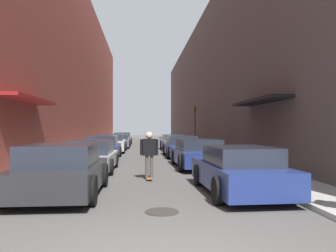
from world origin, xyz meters
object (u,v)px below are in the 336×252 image
(parked_car_right_3, at_px, (173,142))
(parked_car_left_1, at_px, (91,156))
(parked_car_left_0, at_px, (62,171))
(manhole_cover, at_px, (162,212))
(parked_car_right_1, at_px, (198,154))
(parked_car_right_2, at_px, (181,146))
(parked_car_left_5, at_px, (122,139))
(parked_car_left_3, at_px, (112,143))
(skateboarder, at_px, (149,150))
(parked_car_left_4, at_px, (119,141))
(parked_car_left_2, at_px, (103,148))
(parked_car_right_0, at_px, (239,171))
(traffic_light, at_px, (195,122))

(parked_car_right_3, bearing_deg, parked_car_left_1, -109.94)
(parked_car_left_0, relative_size, manhole_cover, 5.72)
(parked_car_right_1, relative_size, parked_car_right_2, 0.97)
(parked_car_left_0, distance_m, parked_car_left_5, 26.81)
(parked_car_left_3, height_order, skateboarder, skateboarder)
(parked_car_left_0, xyz_separation_m, parked_car_left_5, (0.08, 26.81, 0.00))
(skateboarder, bearing_deg, parked_car_right_3, 81.19)
(parked_car_left_4, xyz_separation_m, parked_car_left_5, (-0.01, 5.84, 0.05))
(parked_car_right_1, height_order, parked_car_right_2, parked_car_right_2)
(parked_car_left_5, bearing_deg, parked_car_right_3, -63.60)
(parked_car_left_3, bearing_deg, parked_car_left_5, 89.08)
(parked_car_left_1, xyz_separation_m, parked_car_right_3, (4.62, 12.72, 0.03))
(parked_car_left_3, distance_m, manhole_cover, 17.74)
(parked_car_right_1, height_order, manhole_cover, parked_car_right_1)
(skateboarder, bearing_deg, parked_car_left_0, -132.45)
(parked_car_left_2, relative_size, skateboarder, 2.61)
(parked_car_left_2, xyz_separation_m, parked_car_right_0, (4.77, -10.37, -0.02))
(parked_car_left_3, distance_m, parked_car_left_4, 5.27)
(parked_car_left_1, bearing_deg, parked_car_right_3, 70.06)
(parked_car_right_1, xyz_separation_m, parked_car_right_3, (0.09, 11.80, 0.01))
(parked_car_left_5, relative_size, parked_car_right_1, 1.03)
(parked_car_right_1, bearing_deg, parked_car_right_2, 90.56)
(parked_car_left_5, height_order, parked_car_right_3, parked_car_left_5)
(skateboarder, distance_m, manhole_cover, 4.48)
(parked_car_right_0, relative_size, parked_car_right_3, 0.91)
(parked_car_left_2, bearing_deg, parked_car_right_0, -65.32)
(parked_car_left_0, relative_size, parked_car_left_2, 0.94)
(parked_car_left_1, relative_size, parked_car_right_3, 0.90)
(parked_car_left_4, bearing_deg, traffic_light, -22.26)
(parked_car_left_2, height_order, parked_car_left_4, parked_car_left_2)
(parked_car_left_4, xyz_separation_m, parked_car_right_2, (4.42, -9.54, 0.03))
(parked_car_right_1, relative_size, parked_car_right_3, 1.02)
(parked_car_right_2, bearing_deg, parked_car_left_2, -166.25)
(parked_car_left_4, height_order, traffic_light, traffic_light)
(parked_car_right_1, bearing_deg, parked_car_left_5, 102.05)
(parked_car_right_2, xyz_separation_m, manhole_cover, (-2.04, -13.26, -0.62))
(parked_car_left_3, height_order, parked_car_right_3, parked_car_left_3)
(parked_car_left_5, height_order, parked_car_right_0, parked_car_left_5)
(parked_car_left_0, bearing_deg, skateboarder, 47.55)
(parked_car_left_2, distance_m, parked_car_right_3, 8.71)
(parked_car_left_3, distance_m, parked_car_right_3, 5.12)
(parked_car_right_3, xyz_separation_m, skateboarder, (-2.33, -15.06, 0.37))
(parked_car_left_1, height_order, skateboarder, skateboarder)
(manhole_cover, bearing_deg, parked_car_left_5, 94.78)
(parked_car_left_3, bearing_deg, parked_car_right_1, -64.80)
(skateboarder, bearing_deg, parked_car_left_1, 134.36)
(parked_car_left_3, relative_size, parked_car_right_1, 1.00)
(parked_car_left_1, distance_m, parked_car_left_5, 21.94)
(parked_car_right_2, xyz_separation_m, skateboarder, (-2.19, -8.90, 0.37))
(parked_car_right_3, bearing_deg, parked_car_right_0, -90.01)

